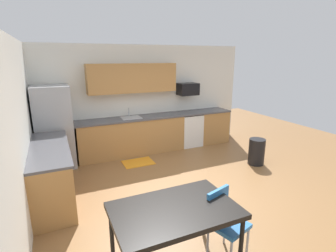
{
  "coord_description": "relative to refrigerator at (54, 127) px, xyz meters",
  "views": [
    {
      "loc": [
        -2.16,
        -3.74,
        2.4
      ],
      "look_at": [
        0.0,
        1.0,
        1.0
      ],
      "focal_mm": 27.53,
      "sensor_mm": 36.0,
      "label": 1
    }
  ],
  "objects": [
    {
      "name": "dining_table",
      "position": [
        1.13,
        -3.7,
        -0.2
      ],
      "size": [
        1.4,
        0.9,
        0.78
      ],
      "color": "black",
      "rests_on": "ground"
    },
    {
      "name": "oven_range",
      "position": [
        3.41,
        0.08,
        -0.46
      ],
      "size": [
        0.6,
        0.6,
        0.91
      ],
      "color": "white",
      "rests_on": "ground"
    },
    {
      "name": "chair_near_table",
      "position": [
        1.77,
        -3.76,
        -0.41
      ],
      "size": [
        0.5,
        0.5,
        0.85
      ],
      "color": "#2D72B7",
      "rests_on": "ground"
    },
    {
      "name": "sink_faucet",
      "position": [
        1.76,
        0.26,
        0.13
      ],
      "size": [
        0.02,
        0.02,
        0.24
      ],
      "primitive_type": "cylinder",
      "color": "#B2B5BA",
      "rests_on": "countertop_back"
    },
    {
      "name": "upper_cabinets_back",
      "position": [
        1.88,
        0.21,
        0.99
      ],
      "size": [
        2.2,
        0.34,
        0.7
      ],
      "primitive_type": "cube",
      "color": "#AD7A42"
    },
    {
      "name": "ground_plane",
      "position": [
        2.18,
        -2.22,
        -0.91
      ],
      "size": [
        12.0,
        12.0,
        0.0
      ],
      "primitive_type": "plane",
      "color": "olive"
    },
    {
      "name": "cabinet_run_back_right",
      "position": [
        4.14,
        0.08,
        -0.46
      ],
      "size": [
        0.87,
        0.6,
        0.9
      ],
      "primitive_type": "cube",
      "color": "#AD7A42",
      "rests_on": "ground"
    },
    {
      "name": "wall_back",
      "position": [
        2.18,
        0.43,
        0.44
      ],
      "size": [
        5.8,
        0.1,
        2.7
      ],
      "primitive_type": "cube",
      "color": "silver",
      "rests_on": "ground"
    },
    {
      "name": "wall_left",
      "position": [
        -0.47,
        -2.22,
        0.44
      ],
      "size": [
        0.1,
        5.8,
        2.7
      ],
      "primitive_type": "cube",
      "color": "silver",
      "rests_on": "ground"
    },
    {
      "name": "refrigerator",
      "position": [
        0.0,
        0.0,
        0.0
      ],
      "size": [
        0.76,
        0.7,
        1.82
      ],
      "primitive_type": "cube",
      "color": "#9EA0A5",
      "rests_on": "ground"
    },
    {
      "name": "cabinet_run_back",
      "position": [
        1.77,
        0.08,
        -0.46
      ],
      "size": [
        2.68,
        0.6,
        0.9
      ],
      "primitive_type": "cube",
      "color": "#AD7A42",
      "rests_on": "ground"
    },
    {
      "name": "countertop_back",
      "position": [
        2.18,
        0.08,
        0.01
      ],
      "size": [
        4.8,
        0.64,
        0.04
      ],
      "primitive_type": "cube",
      "color": "#4C4C51",
      "rests_on": "cabinet_run_back"
    },
    {
      "name": "countertop_left",
      "position": [
        -0.12,
        -1.42,
        0.01
      ],
      "size": [
        0.64,
        2.0,
        0.04
      ],
      "primitive_type": "cube",
      "color": "#4C4C51",
      "rests_on": "cabinet_run_left"
    },
    {
      "name": "sink_basin",
      "position": [
        1.76,
        0.08,
        -0.03
      ],
      "size": [
        0.48,
        0.4,
        0.14
      ],
      "primitive_type": "cube",
      "color": "#A5A8AD",
      "rests_on": "countertop_back"
    },
    {
      "name": "floor_mat",
      "position": [
        1.71,
        -0.57,
        -0.9
      ],
      "size": [
        0.7,
        0.5,
        0.01
      ],
      "primitive_type": "cube",
      "color": "orange",
      "rests_on": "ground"
    },
    {
      "name": "cabinet_run_left",
      "position": [
        -0.12,
        -1.42,
        -0.46
      ],
      "size": [
        0.6,
        2.0,
        0.9
      ],
      "primitive_type": "cube",
      "color": "#AD7A42",
      "rests_on": "ground"
    },
    {
      "name": "trash_bin",
      "position": [
        4.17,
        -1.76,
        -0.61
      ],
      "size": [
        0.36,
        0.36,
        0.6
      ],
      "primitive_type": "cylinder",
      "color": "black",
      "rests_on": "ground"
    },
    {
      "name": "microwave",
      "position": [
        3.41,
        0.18,
        0.65
      ],
      "size": [
        0.54,
        0.36,
        0.32
      ],
      "primitive_type": "cube",
      "color": "black"
    }
  ]
}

